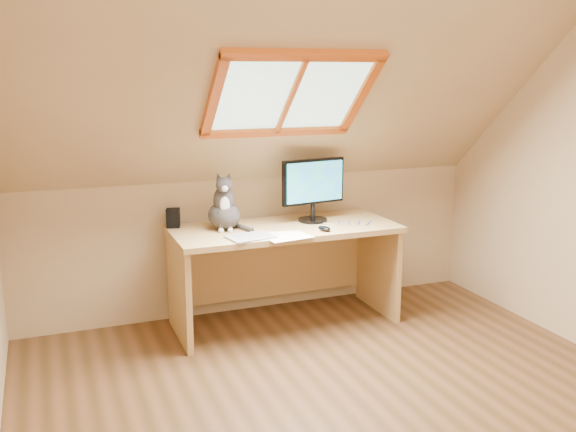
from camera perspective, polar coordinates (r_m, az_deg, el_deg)
name	(u,v)px	position (r m, az deg, el deg)	size (l,w,h in m)	color
ground	(364,419)	(3.50, 6.74, -17.50)	(3.50, 3.50, 0.00)	brown
room_shell	(381,145)	(2.97, 8.29, 6.29)	(3.52, 3.52, 2.41)	tan
desk	(281,254)	(4.56, -0.64, -3.41)	(1.56, 0.68, 0.71)	tan
monitor	(313,186)	(4.54, 2.28, 2.70)	(0.49, 0.21, 0.45)	black
cat	(224,209)	(4.35, -5.71, 0.65)	(0.26, 0.30, 0.40)	#423D3A
desk_speaker	(173,218)	(4.47, -10.18, -0.17)	(0.09, 0.09, 0.13)	black
graphics_tablet	(251,237)	(4.13, -3.34, -1.88)	(0.29, 0.21, 0.01)	#B2B2B7
mouse	(324,228)	(4.32, 3.24, -1.11)	(0.06, 0.11, 0.03)	black
papers	(288,235)	(4.18, -0.04, -1.74)	(0.33, 0.27, 0.00)	white
cables	(343,224)	(4.49, 4.89, -0.76)	(0.51, 0.26, 0.01)	silver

